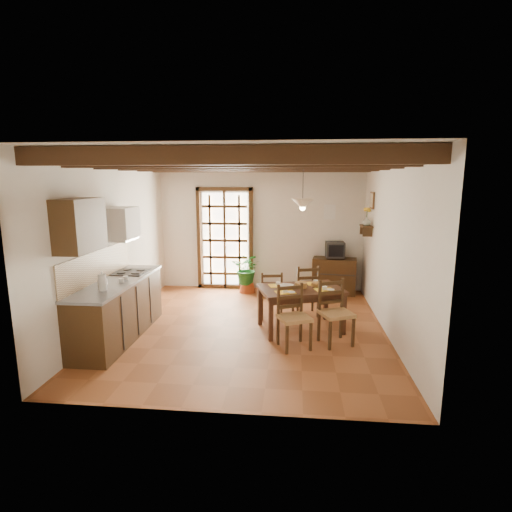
# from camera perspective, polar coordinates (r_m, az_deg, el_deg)

# --- Properties ---
(ground_plane) EXTENTS (5.00, 5.00, 0.00)m
(ground_plane) POSITION_cam_1_polar(r_m,az_deg,el_deg) (6.80, -1.19, -10.19)
(ground_plane) COLOR brown
(room_shell) EXTENTS (4.52, 5.02, 2.81)m
(room_shell) POSITION_cam_1_polar(r_m,az_deg,el_deg) (6.37, -1.25, 5.23)
(room_shell) COLOR silver
(room_shell) RESTS_ON ground_plane
(ceiling_beams) EXTENTS (4.50, 4.34, 0.20)m
(ceiling_beams) POSITION_cam_1_polar(r_m,az_deg,el_deg) (6.35, -1.28, 13.11)
(ceiling_beams) COLOR black
(ceiling_beams) RESTS_ON room_shell
(french_door) EXTENTS (1.26, 0.11, 2.32)m
(french_door) POSITION_cam_1_polar(r_m,az_deg,el_deg) (8.97, -4.45, 2.72)
(french_door) COLOR white
(french_door) RESTS_ON ground_plane
(kitchen_counter) EXTENTS (0.64, 2.25, 1.38)m
(kitchen_counter) POSITION_cam_1_polar(r_m,az_deg,el_deg) (6.61, -19.07, -7.07)
(kitchen_counter) COLOR #352110
(kitchen_counter) RESTS_ON ground_plane
(upper_cabinet) EXTENTS (0.35, 0.80, 0.70)m
(upper_cabinet) POSITION_cam_1_polar(r_m,az_deg,el_deg) (5.77, -23.87, 4.06)
(upper_cabinet) COLOR #352110
(upper_cabinet) RESTS_ON room_shell
(range_hood) EXTENTS (0.38, 0.60, 0.54)m
(range_hood) POSITION_cam_1_polar(r_m,az_deg,el_deg) (6.89, -18.55, 4.41)
(range_hood) COLOR white
(range_hood) RESTS_ON room_shell
(counter_items) EXTENTS (0.50, 1.43, 0.25)m
(counter_items) POSITION_cam_1_polar(r_m,az_deg,el_deg) (6.56, -19.00, -2.80)
(counter_items) COLOR black
(counter_items) RESTS_ON kitchen_counter
(dining_table) EXTENTS (1.51, 1.21, 0.71)m
(dining_table) POSITION_cam_1_polar(r_m,az_deg,el_deg) (6.57, 6.41, -5.31)
(dining_table) COLOR #3C2013
(dining_table) RESTS_ON ground_plane
(chair_near_left) EXTENTS (0.56, 0.55, 0.93)m
(chair_near_left) POSITION_cam_1_polar(r_m,az_deg,el_deg) (5.97, 5.41, -10.28)
(chair_near_left) COLOR #A97B48
(chair_near_left) RESTS_ON ground_plane
(chair_near_right) EXTENTS (0.58, 0.56, 0.96)m
(chair_near_right) POSITION_cam_1_polar(r_m,az_deg,el_deg) (6.19, 11.27, -9.57)
(chair_near_right) COLOR #A97B48
(chair_near_right) RESTS_ON ground_plane
(chair_far_left) EXTENTS (0.46, 0.44, 0.86)m
(chair_far_left) POSITION_cam_1_polar(r_m,az_deg,el_deg) (7.19, 2.12, -6.72)
(chair_far_left) COLOR #A97B48
(chair_far_left) RESTS_ON ground_plane
(chair_far_right) EXTENTS (0.52, 0.51, 0.94)m
(chair_far_right) POSITION_cam_1_polar(r_m,az_deg,el_deg) (7.37, 7.08, -6.15)
(chair_far_right) COLOR #A97B48
(chair_far_right) RESTS_ON ground_plane
(table_setting) EXTENTS (0.95, 0.64, 0.09)m
(table_setting) POSITION_cam_1_polar(r_m,az_deg,el_deg) (6.55, 6.43, -4.63)
(table_setting) COLOR yellow
(table_setting) RESTS_ON dining_table
(table_bowl) EXTENTS (0.28, 0.28, 0.05)m
(table_bowl) POSITION_cam_1_polar(r_m,az_deg,el_deg) (6.51, 4.35, -4.34)
(table_bowl) COLOR white
(table_bowl) RESTS_ON dining_table
(sideboard) EXTENTS (0.96, 0.53, 0.78)m
(sideboard) POSITION_cam_1_polar(r_m,az_deg,el_deg) (8.81, 11.08, -2.81)
(sideboard) COLOR #352110
(sideboard) RESTS_ON ground_plane
(crt_tv) EXTENTS (0.40, 0.37, 0.33)m
(crt_tv) POSITION_cam_1_polar(r_m,az_deg,el_deg) (8.69, 11.23, 0.91)
(crt_tv) COLOR black
(crt_tv) RESTS_ON sideboard
(fuse_box) EXTENTS (0.25, 0.03, 0.32)m
(fuse_box) POSITION_cam_1_polar(r_m,az_deg,el_deg) (8.84, 10.47, 6.20)
(fuse_box) COLOR white
(fuse_box) RESTS_ON room_shell
(plant_pot) EXTENTS (0.36, 0.36, 0.22)m
(plant_pot) POSITION_cam_1_polar(r_m,az_deg,el_deg) (8.81, -1.24, -4.48)
(plant_pot) COLOR maroon
(plant_pot) RESTS_ON ground_plane
(potted_plant) EXTENTS (1.84, 1.65, 1.79)m
(potted_plant) POSITION_cam_1_polar(r_m,az_deg,el_deg) (8.70, -1.25, -1.56)
(potted_plant) COLOR #144C19
(potted_plant) RESTS_ON ground_plane
(wall_shelf) EXTENTS (0.20, 0.42, 0.20)m
(wall_shelf) POSITION_cam_1_polar(r_m,az_deg,el_deg) (8.07, 15.47, 3.85)
(wall_shelf) COLOR #352110
(wall_shelf) RESTS_ON room_shell
(shelf_vase) EXTENTS (0.15, 0.15, 0.15)m
(shelf_vase) POSITION_cam_1_polar(r_m,az_deg,el_deg) (8.06, 15.52, 4.83)
(shelf_vase) COLOR #B2BFB2
(shelf_vase) RESTS_ON wall_shelf
(shelf_flowers) EXTENTS (0.14, 0.14, 0.36)m
(shelf_flowers) POSITION_cam_1_polar(r_m,az_deg,el_deg) (8.04, 15.59, 6.30)
(shelf_flowers) COLOR yellow
(shelf_flowers) RESTS_ON shelf_vase
(framed_picture) EXTENTS (0.03, 0.32, 0.32)m
(framed_picture) POSITION_cam_1_polar(r_m,az_deg,el_deg) (8.04, 16.25, 7.65)
(framed_picture) COLOR brown
(framed_picture) RESTS_ON room_shell
(pendant_lamp) EXTENTS (0.36, 0.36, 0.84)m
(pendant_lamp) POSITION_cam_1_polar(r_m,az_deg,el_deg) (6.42, 6.68, 7.55)
(pendant_lamp) COLOR black
(pendant_lamp) RESTS_ON room_shell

